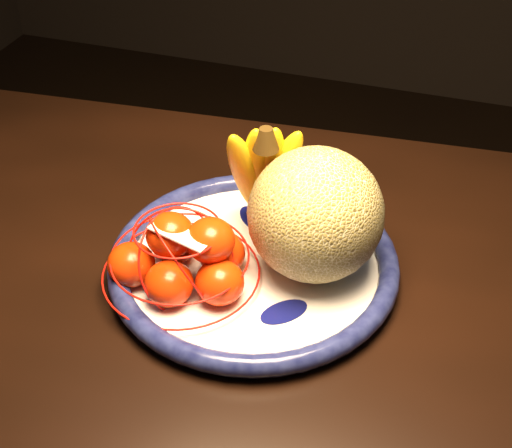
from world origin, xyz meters
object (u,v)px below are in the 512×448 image
(fruit_bowl, at_px, (253,263))
(banana_bunch, at_px, (263,168))
(dining_table, at_px, (293,400))
(mandarin_bag, at_px, (184,258))
(cantaloupe, at_px, (315,215))

(fruit_bowl, distance_m, banana_bunch, 0.12)
(dining_table, bearing_deg, mandarin_bag, 155.07)
(fruit_bowl, xyz_separation_m, banana_bunch, (-0.01, 0.07, 0.09))
(dining_table, relative_size, cantaloupe, 10.30)
(fruit_bowl, xyz_separation_m, mandarin_bag, (-0.07, -0.06, 0.04))
(cantaloupe, relative_size, banana_bunch, 0.88)
(fruit_bowl, bearing_deg, banana_bunch, 99.36)
(fruit_bowl, height_order, cantaloupe, cantaloupe)
(mandarin_bag, bearing_deg, banana_bunch, 66.42)
(cantaloupe, bearing_deg, banana_bunch, 146.01)
(cantaloupe, bearing_deg, fruit_bowl, -166.07)
(banana_bunch, xyz_separation_m, mandarin_bag, (-0.06, -0.13, -0.06))
(banana_bunch, distance_m, mandarin_bag, 0.15)
(dining_table, height_order, fruit_bowl, fruit_bowl)
(fruit_bowl, bearing_deg, mandarin_bag, -141.14)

